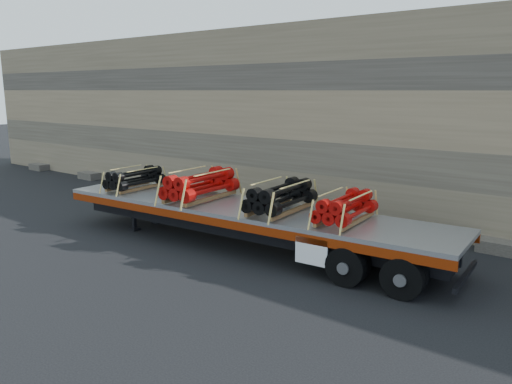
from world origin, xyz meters
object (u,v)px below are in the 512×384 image
bundle_midfront (200,186)px  bundle_midrear (281,198)px  bundle_front (135,179)px  bundle_rear (345,208)px  trailer (243,227)px

bundle_midfront → bundle_midrear: (2.90, 0.19, -0.03)m
bundle_front → bundle_midfront: bundle_midfront is taller
bundle_midrear → bundle_rear: bundle_midrear is taller
bundle_front → bundle_rear: bundle_rear is taller
bundle_rear → bundle_midrear: bearing=-180.0°
bundle_midfront → bundle_rear: size_ratio=1.21×
bundle_midfront → bundle_midrear: 2.91m
trailer → bundle_rear: size_ratio=6.21×
bundle_midrear → bundle_rear: size_ratio=1.12×
trailer → bundle_front: size_ratio=6.41×
bundle_front → bundle_rear: bearing=0.0°
trailer → bundle_midfront: bundle_midfront is taller
bundle_midrear → bundle_midfront: bearing=180.0°
bundle_midrear → bundle_rear: (1.94, 0.13, -0.04)m
bundle_front → bundle_midrear: size_ratio=0.87×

